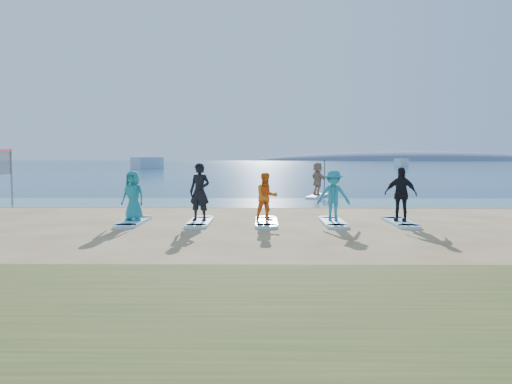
{
  "coord_description": "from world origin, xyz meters",
  "views": [
    {
      "loc": [
        1.03,
        -12.79,
        2.13
      ],
      "look_at": [
        0.86,
        2.0,
        1.1
      ],
      "focal_mm": 35.0,
      "sensor_mm": 36.0,
      "label": 1
    }
  ],
  "objects_px": {
    "surfboard_1": "(200,222)",
    "boat_offshore_b": "(401,166)",
    "student_2": "(266,197)",
    "student_3": "(333,196)",
    "surfboard_2": "(266,222)",
    "student_1": "(200,192)",
    "student_0": "(133,196)",
    "paddleboard": "(318,196)",
    "student_4": "(401,194)",
    "surfboard_0": "(134,222)",
    "boat_offshore_a": "(148,169)",
    "surfboard_4": "(400,222)",
    "paddleboarder": "(318,179)",
    "surfboard_3": "(333,222)"
  },
  "relations": [
    {
      "from": "surfboard_1",
      "to": "boat_offshore_b",
      "type": "bearing_deg",
      "value": 71.13
    },
    {
      "from": "student_2",
      "to": "student_3",
      "type": "xyz_separation_m",
      "value": [
        2.15,
        0.0,
        0.04
      ]
    },
    {
      "from": "surfboard_2",
      "to": "student_3",
      "type": "height_order",
      "value": "student_3"
    },
    {
      "from": "boat_offshore_b",
      "to": "student_3",
      "type": "xyz_separation_m",
      "value": [
        -30.69,
        -102.37,
        0.9
      ]
    },
    {
      "from": "student_1",
      "to": "boat_offshore_b",
      "type": "bearing_deg",
      "value": 89.59
    },
    {
      "from": "student_0",
      "to": "student_2",
      "type": "xyz_separation_m",
      "value": [
        4.3,
        0.0,
        -0.03
      ]
    },
    {
      "from": "paddleboard",
      "to": "student_4",
      "type": "height_order",
      "value": "student_4"
    },
    {
      "from": "surfboard_0",
      "to": "student_1",
      "type": "distance_m",
      "value": 2.36
    },
    {
      "from": "surfboard_0",
      "to": "student_3",
      "type": "xyz_separation_m",
      "value": [
        6.45,
        0.0,
        0.86
      ]
    },
    {
      "from": "student_0",
      "to": "surfboard_1",
      "type": "relative_size",
      "value": 0.73
    },
    {
      "from": "boat_offshore_a",
      "to": "student_0",
      "type": "bearing_deg",
      "value": -55.15
    },
    {
      "from": "student_1",
      "to": "surfboard_2",
      "type": "xyz_separation_m",
      "value": [
        2.15,
        0.0,
        -0.98
      ]
    },
    {
      "from": "student_3",
      "to": "surfboard_1",
      "type": "bearing_deg",
      "value": -177.43
    },
    {
      "from": "boat_offshore_a",
      "to": "student_2",
      "type": "relative_size",
      "value": 4.83
    },
    {
      "from": "surfboard_1",
      "to": "student_3",
      "type": "height_order",
      "value": "student_3"
    },
    {
      "from": "boat_offshore_b",
      "to": "student_3",
      "type": "relative_size",
      "value": 3.17
    },
    {
      "from": "boat_offshore_a",
      "to": "boat_offshore_b",
      "type": "bearing_deg",
      "value": 47.74
    },
    {
      "from": "student_3",
      "to": "surfboard_0",
      "type": "bearing_deg",
      "value": -177.43
    },
    {
      "from": "boat_offshore_b",
      "to": "surfboard_4",
      "type": "xyz_separation_m",
      "value": [
        -28.54,
        -102.37,
        0.04
      ]
    },
    {
      "from": "paddleboarder",
      "to": "surfboard_2",
      "type": "xyz_separation_m",
      "value": [
        -2.84,
        -10.6,
        -0.95
      ]
    },
    {
      "from": "boat_offshore_a",
      "to": "student_4",
      "type": "height_order",
      "value": "student_4"
    },
    {
      "from": "boat_offshore_a",
      "to": "student_1",
      "type": "distance_m",
      "value": 78.9
    },
    {
      "from": "surfboard_0",
      "to": "student_3",
      "type": "distance_m",
      "value": 6.51
    },
    {
      "from": "student_2",
      "to": "student_4",
      "type": "distance_m",
      "value": 4.3
    },
    {
      "from": "student_0",
      "to": "student_4",
      "type": "bearing_deg",
      "value": 18.89
    },
    {
      "from": "boat_offshore_a",
      "to": "surfboard_4",
      "type": "bearing_deg",
      "value": -49.18
    },
    {
      "from": "boat_offshore_a",
      "to": "surfboard_2",
      "type": "distance_m",
      "value": 79.45
    },
    {
      "from": "surfboard_3",
      "to": "surfboard_4",
      "type": "relative_size",
      "value": 1.0
    },
    {
      "from": "surfboard_4",
      "to": "paddleboard",
      "type": "bearing_deg",
      "value": 97.87
    },
    {
      "from": "surfboard_3",
      "to": "student_1",
      "type": "bearing_deg",
      "value": 180.0
    },
    {
      "from": "paddleboard",
      "to": "student_3",
      "type": "bearing_deg",
      "value": -76.43
    },
    {
      "from": "paddleboarder",
      "to": "surfboard_4",
      "type": "height_order",
      "value": "paddleboarder"
    },
    {
      "from": "student_3",
      "to": "student_2",
      "type": "bearing_deg",
      "value": -177.43
    },
    {
      "from": "paddleboarder",
      "to": "student_1",
      "type": "relative_size",
      "value": 0.94
    },
    {
      "from": "surfboard_1",
      "to": "student_2",
      "type": "distance_m",
      "value": 2.3
    },
    {
      "from": "paddleboarder",
      "to": "surfboard_4",
      "type": "distance_m",
      "value": 10.74
    },
    {
      "from": "surfboard_1",
      "to": "student_4",
      "type": "distance_m",
      "value": 6.51
    },
    {
      "from": "boat_offshore_b",
      "to": "surfboard_3",
      "type": "relative_size",
      "value": 2.35
    },
    {
      "from": "surfboard_0",
      "to": "surfboard_2",
      "type": "bearing_deg",
      "value": 0.0
    },
    {
      "from": "surfboard_0",
      "to": "student_4",
      "type": "distance_m",
      "value": 8.65
    },
    {
      "from": "boat_offshore_a",
      "to": "surfboard_3",
      "type": "distance_m",
      "value": 80.06
    },
    {
      "from": "student_3",
      "to": "paddleboarder",
      "type": "bearing_deg",
      "value": 88.87
    },
    {
      "from": "paddleboard",
      "to": "boat_offshore_a",
      "type": "distance_m",
      "value": 70.23
    },
    {
      "from": "boat_offshore_a",
      "to": "surfboard_0",
      "type": "relative_size",
      "value": 3.4
    },
    {
      "from": "surfboard_2",
      "to": "surfboard_3",
      "type": "height_order",
      "value": "same"
    },
    {
      "from": "boat_offshore_b",
      "to": "surfboard_3",
      "type": "height_order",
      "value": "boat_offshore_b"
    },
    {
      "from": "surfboard_0",
      "to": "surfboard_4",
      "type": "relative_size",
      "value": 1.0
    },
    {
      "from": "surfboard_0",
      "to": "surfboard_4",
      "type": "bearing_deg",
      "value": 0.0
    },
    {
      "from": "student_0",
      "to": "surfboard_2",
      "type": "relative_size",
      "value": 0.73
    },
    {
      "from": "boat_offshore_b",
      "to": "student_1",
      "type": "xyz_separation_m",
      "value": [
        -34.99,
        -102.37,
        1.02
      ]
    }
  ]
}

